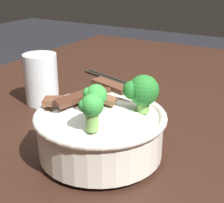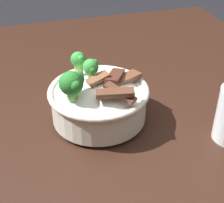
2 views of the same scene
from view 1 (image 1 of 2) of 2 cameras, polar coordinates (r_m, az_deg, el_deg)
The scene contains 4 objects.
dining_table at distance 0.74m, azimuth 1.29°, elevation -11.69°, with size 1.46×1.04×0.80m.
rice_bowl at distance 0.54m, azimuth -1.80°, elevation -4.17°, with size 0.21×0.21×0.14m.
drinking_glass at distance 0.78m, azimuth -11.47°, elevation 3.14°, with size 0.07×0.07×0.11m.
chopsticks_pair at distance 0.92m, azimuth 0.33°, elevation 3.64°, with size 0.09×0.22×0.01m.
Camera 1 is at (-0.54, -0.30, 1.10)m, focal length 55.16 mm.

